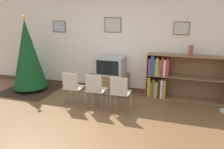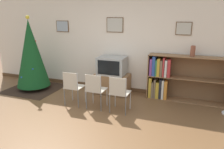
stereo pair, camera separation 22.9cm
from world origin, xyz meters
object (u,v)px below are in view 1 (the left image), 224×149
Objects in this scene: television at (110,66)px; folding_chair_center at (95,89)px; bookshelf at (170,77)px; christmas_tree at (28,54)px; folding_chair_left at (72,87)px; folding_chair_right at (120,92)px; vase at (191,50)px; tv_console at (111,84)px.

television is 0.88× the size of folding_chair_center.
christmas_tree is at bearing -171.50° from bookshelf.
television is 1.13m from folding_chair_center.
television is (2.22, 0.46, -0.25)m from christmas_tree.
folding_chair_right is (1.13, 0.00, 0.00)m from folding_chair_left.
vase is (1.40, 1.21, 0.78)m from folding_chair_right.
folding_chair_left is (-0.57, -1.09, -0.29)m from television.
television is 0.88× the size of folding_chair_left.
bookshelf is at bearing 37.96° from folding_chair_center.
christmas_tree is 2.84× the size of television.
folding_chair_left reaches higher than tv_console.
christmas_tree is at bearing -172.30° from vase.
television reaches higher than folding_chair_right.
bookshelf reaches higher than tv_console.
tv_console is (2.22, 0.46, -0.75)m from christmas_tree.
television reaches higher than folding_chair_left.
tv_console is 1.12× the size of folding_chair_right.
bookshelf reaches higher than folding_chair_right.
christmas_tree is 2.38m from folding_chair_center.
christmas_tree reaches higher than folding_chair_center.
tv_console is 3.65× the size of vase.
tv_console is 1.25m from folding_chair_right.
tv_console is 1.12× the size of folding_chair_center.
christmas_tree reaches higher than vase.
television is at bearing 62.64° from folding_chair_left.
bookshelf is (1.54, 0.10, 0.29)m from tv_console.
tv_console is 2.21m from vase.
folding_chair_left and folding_chair_center have the same top height.
vase is at bearing 40.71° from folding_chair_right.
television is 0.38× the size of bookshelf.
christmas_tree is 2.39m from tv_console.
folding_chair_center is 2.44m from vase.
tv_console is at bearing 11.65° from christmas_tree.
television is 2.87× the size of vase.
vase is (1.97, 0.11, 0.99)m from tv_console.
folding_chair_left is 2.43m from bookshelf.
folding_chair_center is at bearing -16.05° from christmas_tree.
tv_console is at bearing 90.00° from folding_chair_center.
folding_chair_left and folding_chair_right have the same top height.
folding_chair_right is at bearing -62.64° from television.
vase is (1.97, 1.21, 0.78)m from folding_chair_center.
folding_chair_left is at bearing -117.31° from tv_console.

